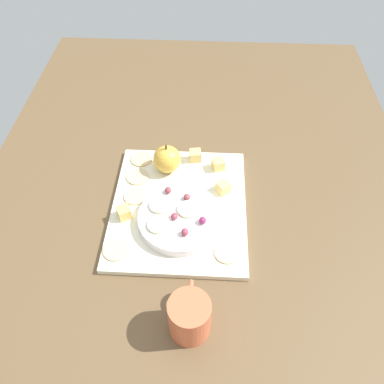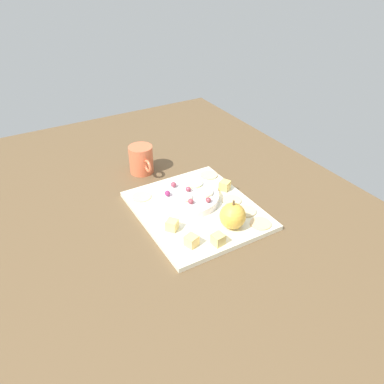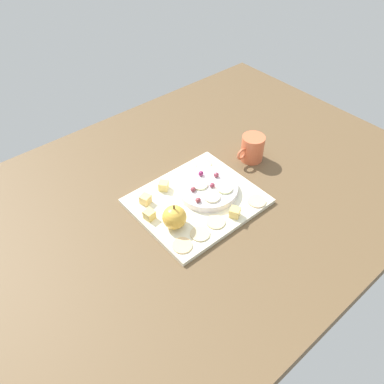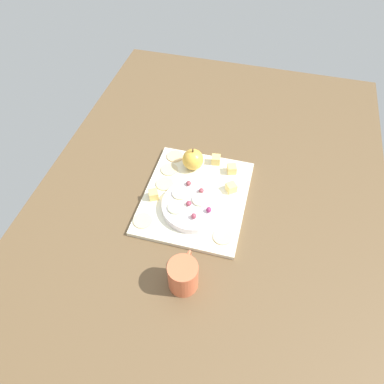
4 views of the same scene
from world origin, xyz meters
TOP-DOWN VIEW (x-y plane):
  - table at (0.00, 0.00)cm, footprint 149.00×101.17cm
  - platter at (-0.15, -3.79)cm, footprint 34.06×29.05cm
  - serving_dish at (4.49, -3.16)cm, footprint 17.61×17.61cm
  - apple_whole at (-10.88, -7.34)cm, footprint 6.44×6.44cm
  - apple_stem at (-10.88, -7.34)cm, footprint 0.50×0.50cm
  - cheese_cube_0 at (-14.43, -0.90)cm, footprint 2.97×2.97cm
  - cheese_cube_1 at (-4.53, 5.77)cm, footprint 3.68×3.68cm
  - cheese_cube_2 at (-11.80, 4.59)cm, footprint 3.32×3.32cm
  - cheese_cube_3 at (3.69, -15.13)cm, footprint 3.55×3.55cm
  - cracker_0 at (-7.80, -14.01)cm, footprint 5.18×5.18cm
  - cracker_1 at (12.27, -15.42)cm, footprint 5.18×5.18cm
  - cracker_2 at (11.76, 6.64)cm, footprint 5.18×5.18cm
  - cracker_3 at (-1.90, -13.62)cm, footprint 5.18×5.18cm
  - cracker_4 at (-13.74, -13.96)cm, footprint 5.18×5.18cm
  - grape_0 at (6.08, 1.48)cm, footprint 1.61×1.45cm
  - grape_1 at (-0.49, -2.07)cm, footprint 1.61×1.45cm
  - grape_2 at (5.27, -4.32)cm, footprint 1.61×1.45cm
  - grape_3 at (-1.75, -6.24)cm, footprint 1.61×1.45cm
  - grape_4 at (9.12, -1.90)cm, footprint 1.61×1.45cm
  - apple_slice_0 at (2.19, -7.60)cm, footprint 4.51×4.51cm
  - apple_slice_1 at (2.99, -1.61)cm, footprint 4.51×4.51cm
  - apple_slice_2 at (7.26, -7.37)cm, footprint 4.51×4.51cm
  - cup at (26.41, -0.26)cm, footprint 10.45×7.24cm

SIDE VIEW (x-z plane):
  - table at x=0.00cm, z-range 0.00..4.54cm
  - platter at x=-0.15cm, z-range 4.54..5.81cm
  - cracker_0 at x=-7.80cm, z-range 5.81..6.21cm
  - cracker_1 at x=12.27cm, z-range 5.81..6.21cm
  - cracker_2 at x=11.76cm, z-range 5.81..6.21cm
  - cracker_3 at x=-1.90cm, z-range 5.81..6.21cm
  - cracker_4 at x=-13.74cm, z-range 5.81..6.21cm
  - serving_dish at x=4.49cm, z-range 5.81..7.93cm
  - cheese_cube_0 at x=-14.43cm, z-range 5.81..8.43cm
  - cheese_cube_1 at x=-4.53cm, z-range 5.81..8.43cm
  - cheese_cube_2 at x=-11.80cm, z-range 5.81..8.43cm
  - cheese_cube_3 at x=3.69cm, z-range 5.81..8.43cm
  - apple_slice_0 at x=2.19cm, z-range 7.93..8.53cm
  - apple_slice_1 at x=2.99cm, z-range 7.93..8.53cm
  - apple_slice_2 at x=7.26cm, z-range 7.93..8.53cm
  - grape_2 at x=5.27cm, z-range 7.93..9.23cm
  - grape_3 at x=-1.75cm, z-range 7.93..9.25cm
  - grape_1 at x=-0.49cm, z-range 7.93..9.28cm
  - grape_4 at x=9.12cm, z-range 7.93..9.43cm
  - grape_0 at x=6.08cm, z-range 7.93..9.44cm
  - cup at x=26.41cm, z-range 4.54..13.03cm
  - apple_whole at x=-10.88cm, z-range 5.81..12.25cm
  - apple_stem at x=-10.88cm, z-range 12.25..13.45cm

